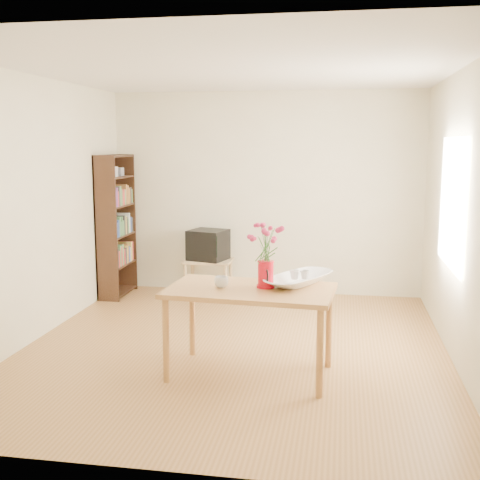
% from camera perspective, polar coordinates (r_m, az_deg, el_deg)
% --- Properties ---
extents(room, '(4.50, 4.50, 4.50)m').
position_cam_1_polar(room, '(5.58, -0.22, 2.57)').
color(room, olive).
rests_on(room, ground).
extents(table, '(1.43, 0.89, 0.75)m').
position_cam_1_polar(table, '(5.03, 0.98, -5.53)').
color(table, '#A66E39').
rests_on(table, ground).
extents(tv_stand, '(0.60, 0.45, 0.46)m').
position_cam_1_polar(tv_stand, '(7.77, -3.02, -2.39)').
color(tv_stand, tan).
rests_on(tv_stand, ground).
extents(bookshelf, '(0.28, 0.70, 1.80)m').
position_cam_1_polar(bookshelf, '(7.82, -11.63, 0.87)').
color(bookshelf, black).
rests_on(bookshelf, ground).
extents(pitcher, '(0.15, 0.23, 0.23)m').
position_cam_1_polar(pitcher, '(5.02, 2.46, -3.36)').
color(pitcher, red).
rests_on(pitcher, table).
extents(flowers, '(0.26, 0.26, 0.37)m').
position_cam_1_polar(flowers, '(4.96, 2.48, -0.01)').
color(flowers, '#E7366E').
rests_on(flowers, pitcher).
extents(mug, '(0.13, 0.13, 0.09)m').
position_cam_1_polar(mug, '(5.03, -1.78, -4.00)').
color(mug, white).
rests_on(mug, table).
extents(bowl, '(0.69, 0.69, 0.48)m').
position_cam_1_polar(bowl, '(5.13, 5.66, -1.58)').
color(bowl, white).
rests_on(bowl, table).
extents(teacup_a, '(0.08, 0.08, 0.07)m').
position_cam_1_polar(teacup_a, '(5.14, 5.21, -2.09)').
color(teacup_a, white).
rests_on(teacup_a, bowl).
extents(teacup_b, '(0.10, 0.10, 0.06)m').
position_cam_1_polar(teacup_b, '(5.15, 6.17, -2.08)').
color(teacup_b, white).
rests_on(teacup_b, bowl).
extents(television, '(0.54, 0.52, 0.39)m').
position_cam_1_polar(television, '(7.74, -3.02, -0.41)').
color(television, black).
rests_on(television, tv_stand).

